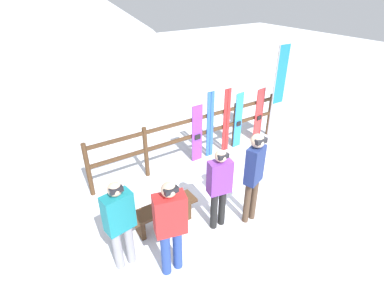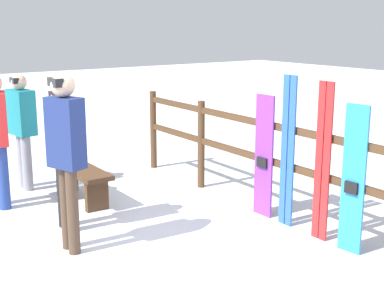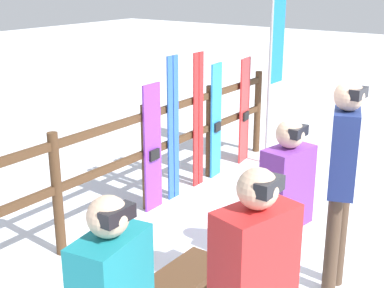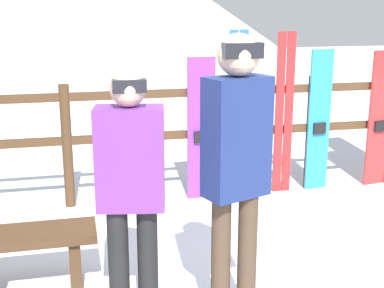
{
  "view_description": "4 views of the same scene",
  "coord_description": "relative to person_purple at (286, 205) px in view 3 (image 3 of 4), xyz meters",
  "views": [
    {
      "loc": [
        -3.55,
        -3.57,
        4.04
      ],
      "look_at": [
        -0.71,
        0.82,
        1.13
      ],
      "focal_mm": 28.0,
      "sensor_mm": 36.0,
      "label": 1
    },
    {
      "loc": [
        4.57,
        -2.48,
        2.29
      ],
      "look_at": [
        -0.35,
        0.99,
        0.91
      ],
      "focal_mm": 50.0,
      "sensor_mm": 36.0,
      "label": 2
    },
    {
      "loc": [
        -4.31,
        -1.92,
        2.62
      ],
      "look_at": [
        -0.35,
        0.92,
        1.05
      ],
      "focal_mm": 50.0,
      "sensor_mm": 36.0,
      "label": 3
    },
    {
      "loc": [
        -1.22,
        -3.38,
        1.98
      ],
      "look_at": [
        -0.19,
        1.13,
        0.76
      ],
      "focal_mm": 50.0,
      "sensor_mm": 36.0,
      "label": 4
    }
  ],
  "objects": [
    {
      "name": "person_purple",
      "position": [
        0.0,
        0.0,
        0.0
      ],
      "size": [
        0.44,
        0.29,
        1.61
      ],
      "color": "black",
      "rests_on": "ground"
    },
    {
      "name": "snowboard_blue",
      "position": [
        2.25,
        2.1,
        -0.18
      ],
      "size": [
        0.26,
        0.07,
        1.52
      ],
      "color": "#288CE0",
      "rests_on": "ground"
    },
    {
      "name": "person_navy",
      "position": [
        0.59,
        -0.2,
        0.16
      ],
      "size": [
        0.42,
        0.32,
        1.82
      ],
      "color": "#4C3828",
      "rests_on": "ground"
    },
    {
      "name": "ground_plane",
      "position": [
        0.9,
        0.34,
        -0.94
      ],
      "size": [
        40.0,
        40.0,
        0.0
      ],
      "primitive_type": "plane",
      "color": "white"
    },
    {
      "name": "snowboard_red",
      "position": [
        2.98,
        2.1,
        -0.2
      ],
      "size": [
        0.32,
        0.09,
        1.49
      ],
      "color": "red",
      "rests_on": "ground"
    },
    {
      "name": "ski_pair_blue",
      "position": [
        1.33,
        2.11,
        -0.08
      ],
      "size": [
        0.2,
        0.02,
        1.73
      ],
      "color": "blue",
      "rests_on": "ground"
    },
    {
      "name": "fence",
      "position": [
        0.9,
        2.16,
        -0.21
      ],
      "size": [
        5.25,
        0.1,
        1.23
      ],
      "color": "#4C331E",
      "rests_on": "ground"
    },
    {
      "name": "rental_flag",
      "position": [
        3.2,
        1.78,
        0.73
      ],
      "size": [
        0.4,
        0.04,
        2.64
      ],
      "color": "#99999E",
      "rests_on": "ground"
    },
    {
      "name": "snowboard_purple",
      "position": [
        0.95,
        2.1,
        -0.21
      ],
      "size": [
        0.29,
        0.06,
        1.47
      ],
      "color": "purple",
      "rests_on": "ground"
    },
    {
      "name": "ski_pair_red",
      "position": [
        1.85,
        2.11,
        -0.09
      ],
      "size": [
        0.2,
        0.02,
        1.7
      ],
      "color": "red",
      "rests_on": "ground"
    }
  ]
}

